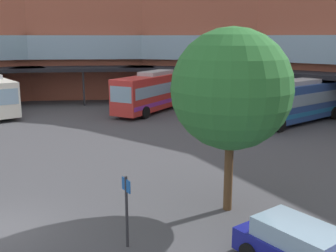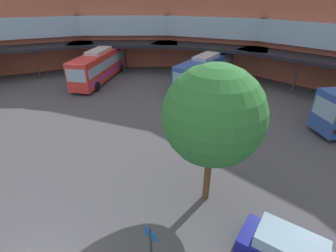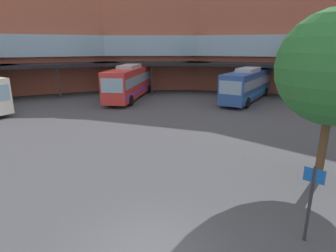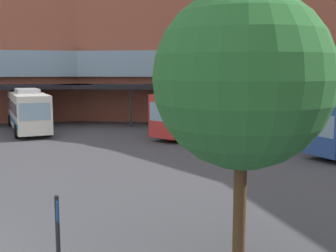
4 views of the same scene
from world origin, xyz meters
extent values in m
cube|color=#AD5942|center=(0.00, 35.00, 7.47)|extent=(15.03, 6.00, 14.94)
cube|color=#8CADC6|center=(0.00, 34.40, 5.98)|extent=(13.53, 6.24, 2.61)
cube|color=black|center=(0.00, 30.00, 3.74)|extent=(15.03, 4.00, 0.40)
cylinder|color=#2D2D33|center=(0.00, 28.40, 1.87)|extent=(0.20, 0.20, 3.74)
cube|color=#AD5942|center=(-13.32, 32.37, 7.47)|extent=(16.18, 11.27, 14.94)
cube|color=#8CADC6|center=(-13.09, 31.81, 5.98)|extent=(14.89, 10.92, 2.61)
cube|color=black|center=(-11.42, 27.74, 3.74)|extent=(15.42, 9.42, 0.40)
cylinder|color=#2D2D33|center=(-10.81, 26.26, 1.87)|extent=(0.20, 0.20, 3.74)
cube|color=#AD5942|center=(-24.64, 24.86, 7.47)|extent=(14.90, 14.84, 14.94)
cube|color=#8CADC6|center=(-24.21, 24.43, 5.98)|extent=(14.00, 13.96, 2.61)
cube|color=black|center=(-21.12, 21.31, 3.74)|extent=(13.49, 13.42, 0.40)
cylinder|color=#2D2D33|center=(-19.99, 20.17, 1.87)|extent=(0.20, 0.20, 3.74)
cylinder|color=black|center=(-19.28, 11.87, 0.55)|extent=(1.14, 0.56, 1.10)
cube|color=red|center=(-12.18, 22.97, 1.94)|extent=(4.72, 12.45, 3.17)
cube|color=#8CADC6|center=(-12.18, 22.97, 2.32)|extent=(4.64, 11.74, 1.01)
cube|color=purple|center=(-12.18, 22.97, 1.05)|extent=(4.70, 12.22, 0.38)
cube|color=#8CADC6|center=(-11.06, 17.03, 2.32)|extent=(2.19, 0.53, 1.39)
cube|color=#B2B2B7|center=(-12.18, 22.97, 3.70)|extent=(2.54, 4.64, 0.36)
cylinder|color=black|center=(-10.18, 19.13, 0.55)|extent=(0.50, 1.14, 1.10)
cylinder|color=black|center=(-12.64, 18.66, 0.55)|extent=(0.50, 1.14, 1.10)
cylinder|color=black|center=(-11.71, 27.28, 0.55)|extent=(0.50, 1.14, 1.10)
cylinder|color=black|center=(-14.18, 26.82, 0.55)|extent=(0.50, 1.14, 1.10)
cube|color=#2D519E|center=(0.84, 25.99, 1.82)|extent=(4.75, 11.74, 2.93)
cube|color=#8CADC6|center=(0.84, 25.99, 2.17)|extent=(4.66, 11.08, 0.94)
cube|color=#267FBF|center=(0.84, 25.99, 1.00)|extent=(4.73, 11.52, 0.35)
cube|color=#8CADC6|center=(-0.31, 20.41, 2.17)|extent=(2.16, 0.56, 1.29)
cube|color=#B2B2B7|center=(0.84, 25.99, 3.46)|extent=(2.54, 4.40, 0.36)
cylinder|color=black|center=(1.26, 21.91, 0.55)|extent=(0.52, 1.14, 1.10)
cylinder|color=black|center=(-1.16, 22.41, 0.55)|extent=(0.52, 1.14, 1.10)
cylinder|color=black|center=(2.85, 29.56, 0.55)|extent=(0.52, 1.14, 1.10)
cylinder|color=black|center=(0.42, 30.06, 0.55)|extent=(0.52, 1.14, 1.10)
cylinder|color=brown|center=(5.58, 7.18, 1.89)|extent=(0.36, 0.36, 3.78)
sphere|color=#2D7233|center=(5.58, 7.18, 5.12)|extent=(4.87, 4.87, 4.87)
cylinder|color=#2D2D33|center=(4.53, 2.29, 1.28)|extent=(0.10, 0.10, 2.57)
cube|color=#1959B2|center=(4.53, 2.29, 2.27)|extent=(0.58, 0.24, 0.44)
camera|label=1|loc=(13.76, -6.63, 7.16)|focal=42.97mm
camera|label=2|loc=(7.35, -3.10, 10.18)|focal=26.27mm
camera|label=3|loc=(2.94, -6.36, 6.03)|focal=29.86mm
camera|label=4|loc=(13.24, -1.34, 5.37)|focal=44.88mm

